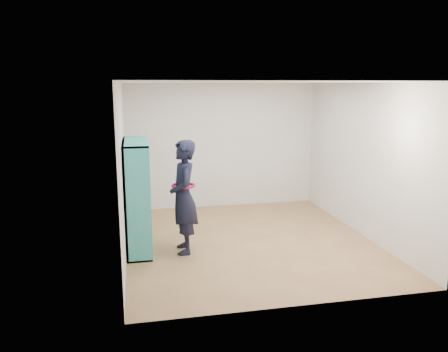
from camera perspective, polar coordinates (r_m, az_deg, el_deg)
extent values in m
plane|color=brown|center=(7.39, 3.27, -8.45)|extent=(4.50, 4.50, 0.00)
plane|color=white|center=(6.94, 3.53, 12.13)|extent=(4.50, 4.50, 0.00)
cube|color=beige|center=(6.82, -13.06, 0.87)|extent=(0.02, 4.50, 2.60)
cube|color=beige|center=(7.81, 17.71, 1.98)|extent=(0.02, 4.50, 2.60)
cube|color=beige|center=(9.22, -0.26, 3.94)|extent=(4.00, 0.02, 2.60)
cube|color=beige|center=(4.97, 10.18, -3.01)|extent=(4.00, 0.02, 2.60)
cube|color=teal|center=(6.38, -11.19, -3.86)|extent=(0.38, 0.03, 1.72)
cube|color=teal|center=(7.60, -11.32, -1.35)|extent=(0.38, 0.03, 1.72)
cube|color=teal|center=(7.24, -10.99, -9.00)|extent=(0.38, 1.29, 0.03)
cube|color=teal|center=(6.83, -11.54, 4.40)|extent=(0.38, 1.29, 0.03)
cube|color=teal|center=(6.99, -12.69, -2.55)|extent=(0.03, 1.29, 1.72)
cube|color=teal|center=(6.79, -11.24, -2.91)|extent=(0.35, 0.03, 1.66)
cube|color=teal|center=(7.19, -11.28, -2.10)|extent=(0.35, 0.03, 1.66)
cube|color=teal|center=(7.10, -11.13, -5.75)|extent=(0.35, 1.23, 0.03)
cube|color=teal|center=(6.99, -11.26, -2.49)|extent=(0.35, 1.23, 0.03)
cube|color=teal|center=(6.90, -11.40, 0.86)|extent=(0.35, 1.23, 0.03)
cube|color=beige|center=(6.83, -10.77, -9.78)|extent=(0.24, 0.15, 0.06)
cube|color=black|center=(6.61, -10.83, -5.90)|extent=(0.19, 0.17, 0.23)
cube|color=maroon|center=(6.49, -10.97, -2.25)|extent=(0.19, 0.17, 0.26)
cube|color=silver|center=(6.47, -11.19, 0.69)|extent=(0.24, 0.15, 0.09)
cube|color=navy|center=(7.12, -10.78, -7.87)|extent=(0.19, 0.17, 0.29)
cube|color=brown|center=(7.00, -10.90, -4.86)|extent=(0.19, 0.17, 0.24)
cube|color=#BFB28C|center=(6.97, -11.10, -2.15)|extent=(0.24, 0.15, 0.06)
cube|color=#26594C|center=(6.81, -11.17, 1.83)|extent=(0.19, 0.17, 0.23)
cube|color=beige|center=(7.51, -10.84, -6.93)|extent=(0.19, 0.17, 0.26)
cube|color=black|center=(7.47, -11.02, -4.51)|extent=(0.24, 0.15, 0.06)
cube|color=maroon|center=(7.30, -11.08, -0.84)|extent=(0.19, 0.17, 0.23)
cube|color=silver|center=(7.22, -11.21, 2.37)|extent=(0.19, 0.17, 0.23)
imported|color=black|center=(6.70, -5.30, -2.75)|extent=(0.42, 0.64, 1.76)
torus|color=#AA0D49|center=(6.66, -5.33, -1.26)|extent=(0.36, 0.36, 0.04)
cube|color=silver|center=(6.74, -6.70, -1.68)|extent=(0.02, 0.08, 0.12)
cube|color=black|center=(6.74, -6.70, -1.68)|extent=(0.02, 0.08, 0.12)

